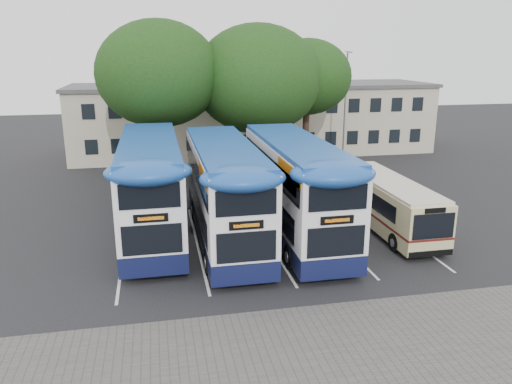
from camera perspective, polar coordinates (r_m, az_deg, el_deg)
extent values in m
plane|color=black|center=(22.01, 13.91, -9.16)|extent=(120.00, 120.00, 0.00)
cube|color=#595654|center=(17.28, 14.92, -16.68)|extent=(40.00, 6.00, 0.01)
cube|color=silver|center=(24.71, -14.88, -6.36)|extent=(0.12, 11.00, 0.01)
cube|color=silver|center=(24.71, -6.72, -5.91)|extent=(0.12, 11.00, 0.01)
cube|color=silver|center=(25.20, 1.26, -5.36)|extent=(0.12, 11.00, 0.01)
cube|color=silver|center=(26.15, 8.79, -4.74)|extent=(0.12, 11.00, 0.01)
cube|color=silver|center=(27.51, 15.67, -4.10)|extent=(0.12, 11.00, 0.01)
cube|color=#B4A991|center=(46.18, -0.21, 8.31)|extent=(32.00, 8.00, 6.00)
cube|color=#4C4C4F|center=(45.87, -0.21, 12.09)|extent=(32.40, 8.40, 0.30)
cube|color=black|center=(42.49, 0.86, 5.86)|extent=(30.00, 0.06, 1.20)
cube|color=black|center=(42.09, 0.88, 9.62)|extent=(30.00, 0.06, 1.20)
cylinder|color=gray|center=(41.00, 10.12, 9.20)|extent=(0.14, 0.14, 9.00)
cube|color=gray|center=(40.73, 10.44, 15.50)|extent=(0.12, 0.80, 0.12)
cube|color=gray|center=(40.36, 10.65, 15.41)|extent=(0.25, 0.50, 0.12)
cylinder|color=black|center=(35.38, -10.64, 5.33)|extent=(0.50, 0.50, 5.59)
ellipsoid|color=black|center=(34.83, -11.05, 13.12)|extent=(8.38, 8.38, 7.12)
cylinder|color=black|center=(36.60, 0.17, 5.69)|extent=(0.50, 0.50, 5.26)
ellipsoid|color=black|center=(36.06, 0.18, 12.78)|extent=(9.01, 9.01, 7.66)
cylinder|color=black|center=(38.61, 5.69, 6.19)|extent=(0.50, 0.50, 5.30)
ellipsoid|color=black|center=(38.11, 5.88, 12.96)|extent=(6.56, 6.56, 5.57)
cube|color=#10153D|center=(26.11, -11.67, -3.10)|extent=(2.80, 11.75, 0.90)
cube|color=white|center=(25.49, -11.95, 1.54)|extent=(2.80, 11.75, 3.47)
cube|color=#1A499C|center=(25.11, -12.18, 5.50)|extent=(2.74, 11.52, 0.34)
cube|color=black|center=(26.06, -11.83, -0.31)|extent=(2.84, 10.41, 1.12)
cube|color=black|center=(25.31, -12.05, 3.26)|extent=(2.84, 11.08, 1.01)
cube|color=orange|center=(21.43, -8.39, 2.84)|extent=(0.02, 3.58, 0.62)
cube|color=black|center=(19.85, -11.93, -2.94)|extent=(1.34, 0.06, 0.34)
cylinder|color=black|center=(29.47, -14.14, -1.51)|extent=(0.34, 1.12, 1.12)
cylinder|color=black|center=(29.44, -9.22, -1.24)|extent=(0.34, 1.12, 1.12)
cylinder|color=black|center=(22.63, -14.82, -6.96)|extent=(0.34, 1.12, 1.12)
cylinder|color=black|center=(22.59, -8.37, -6.62)|extent=(0.34, 1.12, 1.12)
cube|color=#10153D|center=(24.88, -3.52, -3.78)|extent=(2.76, 11.57, 0.88)
cube|color=white|center=(24.24, -3.60, 1.01)|extent=(2.76, 11.57, 3.42)
cube|color=#1A499C|center=(23.85, -3.68, 5.10)|extent=(2.70, 11.34, 0.33)
cube|color=black|center=(24.81, -3.67, -0.89)|extent=(2.80, 10.25, 1.10)
cube|color=black|center=(24.05, -3.63, 2.78)|extent=(2.80, 10.91, 0.99)
cube|color=orange|center=(20.52, 1.67, 2.23)|extent=(0.02, 3.53, 0.61)
cube|color=black|center=(18.79, -1.10, -3.82)|extent=(1.32, 0.06, 0.33)
cylinder|color=black|center=(28.00, -7.01, -2.07)|extent=(0.33, 1.10, 1.10)
cylinder|color=black|center=(28.28, -1.97, -1.77)|extent=(0.33, 1.10, 1.10)
cylinder|color=black|center=(21.32, -5.39, -7.95)|extent=(0.33, 1.10, 1.10)
cylinder|color=black|center=(21.69, 1.22, -7.45)|extent=(0.33, 1.10, 1.10)
cube|color=#10153D|center=(25.44, 4.41, -3.33)|extent=(2.79, 11.73, 0.89)
cube|color=white|center=(24.80, 4.52, 1.43)|extent=(2.79, 11.73, 3.46)
cube|color=#1A499C|center=(24.41, 4.61, 5.49)|extent=(2.74, 11.49, 0.34)
cube|color=black|center=(25.37, 4.27, -0.46)|extent=(2.83, 10.39, 1.12)
cube|color=black|center=(24.62, 4.56, 3.19)|extent=(2.83, 11.06, 1.01)
cube|color=orange|center=(21.39, 11.06, 2.67)|extent=(0.02, 3.57, 0.61)
cube|color=black|center=(19.48, 9.26, -3.19)|extent=(1.34, 0.06, 0.34)
cylinder|color=black|center=(28.36, 0.08, -1.70)|extent=(0.34, 1.12, 1.12)
cylinder|color=black|center=(28.95, 4.98, -1.39)|extent=(0.34, 1.12, 1.12)
cylinder|color=black|center=(21.74, 3.95, -7.41)|extent=(0.34, 1.12, 1.12)
cylinder|color=black|center=(22.50, 10.21, -6.80)|extent=(0.34, 1.12, 1.12)
cube|color=#B80C18|center=(26.33, 6.70, 3.97)|extent=(0.02, 4.47, 0.95)
cube|color=beige|center=(27.10, 14.79, -1.22)|extent=(2.23, 8.93, 2.28)
cube|color=beige|center=(26.78, 14.97, 1.20)|extent=(2.14, 8.58, 0.18)
cube|color=black|center=(27.37, 14.44, -0.19)|extent=(2.27, 7.15, 0.80)
cube|color=#601713|center=(27.21, 14.73, -1.98)|extent=(2.26, 8.95, 0.11)
cube|color=black|center=(23.29, 19.64, -3.71)|extent=(1.97, 0.06, 1.16)
cylinder|color=black|center=(24.41, 15.59, -5.58)|extent=(0.27, 0.89, 0.89)
cylinder|color=black|center=(25.37, 19.68, -5.12)|extent=(0.27, 0.89, 0.89)
cylinder|color=black|center=(29.30, 10.61, -1.62)|extent=(0.27, 0.89, 0.89)
cylinder|color=black|center=(30.10, 14.18, -1.37)|extent=(0.27, 0.89, 0.89)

